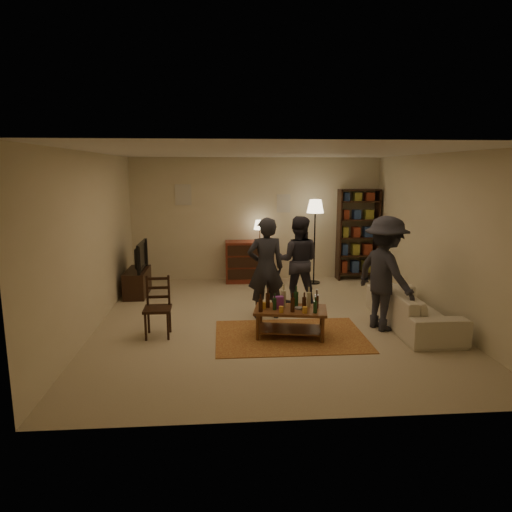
{
  "coord_description": "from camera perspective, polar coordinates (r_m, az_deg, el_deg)",
  "views": [
    {
      "loc": [
        -0.78,
        -7.08,
        2.44
      ],
      "look_at": [
        -0.23,
        0.1,
        1.07
      ],
      "focal_mm": 32.0,
      "sensor_mm": 36.0,
      "label": 1
    }
  ],
  "objects": [
    {
      "name": "dining_chair",
      "position": [
        6.93,
        -12.18,
        -5.95
      ],
      "size": [
        0.4,
        0.4,
        0.91
      ],
      "rotation": [
        0.0,
        0.0,
        0.02
      ],
      "color": "black",
      "rests_on": "ground"
    },
    {
      "name": "room_shell",
      "position": [
        10.08,
        -3.64,
        7.18
      ],
      "size": [
        6.0,
        6.0,
        6.0
      ],
      "color": "beige",
      "rests_on": "ground"
    },
    {
      "name": "person_left",
      "position": [
        7.5,
        1.23,
        -1.53
      ],
      "size": [
        0.65,
        0.46,
        1.68
      ],
      "primitive_type": "imported",
      "rotation": [
        0.0,
        0.0,
        3.24
      ],
      "color": "#222329",
      "rests_on": "ground"
    },
    {
      "name": "coffee_table",
      "position": [
        6.77,
        4.28,
        -6.93
      ],
      "size": [
        1.13,
        0.75,
        0.77
      ],
      "rotation": [
        0.0,
        0.0,
        -0.18
      ],
      "color": "brown",
      "rests_on": "ground"
    },
    {
      "name": "dresser",
      "position": [
        10.01,
        -0.91,
        -0.56
      ],
      "size": [
        1.0,
        0.5,
        1.36
      ],
      "color": "maroon",
      "rests_on": "ground"
    },
    {
      "name": "tv_stand",
      "position": [
        9.27,
        -14.61,
        -2.4
      ],
      "size": [
        0.4,
        1.0,
        1.06
      ],
      "color": "black",
      "rests_on": "ground"
    },
    {
      "name": "sofa",
      "position": [
        7.62,
        18.97,
        -6.11
      ],
      "size": [
        0.81,
        2.08,
        0.61
      ],
      "primitive_type": "imported",
      "rotation": [
        0.0,
        0.0,
        1.57
      ],
      "color": "beige",
      "rests_on": "ground"
    },
    {
      "name": "bookshelf",
      "position": [
        10.41,
        12.59,
        2.74
      ],
      "size": [
        0.9,
        0.34,
        2.02
      ],
      "color": "black",
      "rests_on": "ground"
    },
    {
      "name": "floor_lamp",
      "position": [
        9.78,
        7.41,
        5.44
      ],
      "size": [
        0.36,
        0.36,
        1.82
      ],
      "color": "black",
      "rests_on": "ground"
    },
    {
      "name": "person_by_sofa",
      "position": [
        7.23,
        15.84,
        -2.13
      ],
      "size": [
        1.03,
        1.29,
        1.76
      ],
      "primitive_type": "imported",
      "rotation": [
        0.0,
        0.0,
        1.95
      ],
      "color": "#27282F",
      "rests_on": "ground"
    },
    {
      "name": "floor",
      "position": [
        7.53,
        1.84,
        -8.14
      ],
      "size": [
        6.0,
        6.0,
        0.0
      ],
      "primitive_type": "plane",
      "color": "#C6B793",
      "rests_on": "ground"
    },
    {
      "name": "rug",
      "position": [
        6.89,
        4.29,
        -9.94
      ],
      "size": [
        2.2,
        1.5,
        0.01
      ],
      "primitive_type": "cube",
      "color": "brown",
      "rests_on": "ground"
    },
    {
      "name": "person_right",
      "position": [
        8.31,
        5.26,
        -0.58
      ],
      "size": [
        0.91,
        0.79,
        1.62
      ],
      "primitive_type": "imported",
      "rotation": [
        0.0,
        0.0,
        2.9
      ],
      "color": "#282830",
      "rests_on": "ground"
    }
  ]
}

